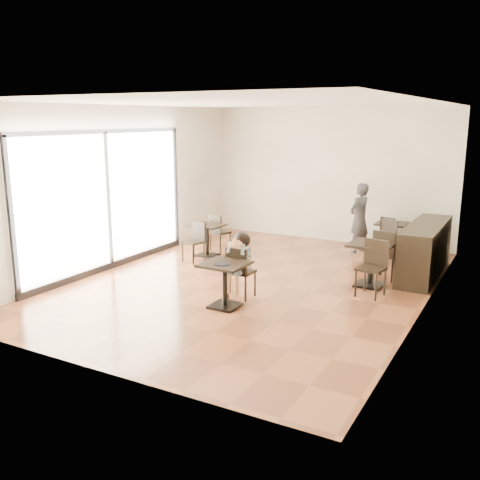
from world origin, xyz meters
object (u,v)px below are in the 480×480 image
Objects in this scene: cafe_table_back at (391,238)px; chair_left_a at (220,233)px; cafe_table_left at (207,240)px; child_chair at (241,272)px; chair_back_b at (385,239)px; child at (241,265)px; chair_mid_b at (371,269)px; chair_mid_a at (387,255)px; chair_back_a at (391,234)px; child_table at (225,285)px; adult_patron at (359,218)px; chair_left_b at (193,242)px; cafe_table_mid at (370,265)px.

cafe_table_back is 0.81× the size of chair_left_a.
chair_left_a reaches higher than cafe_table_left.
child_chair is 4.03m from chair_back_b.
child reaches higher than chair_mid_b.
child_chair is 2.86m from cafe_table_left.
chair_mid_a is at bearing -53.95° from chair_back_b.
cafe_table_back is at bearing 110.78° from chair_back_b.
cafe_table_left is at bearing -133.09° from chair_back_b.
chair_back_a is (-0.42, 2.11, -0.07)m from chair_mid_a.
adult_patron reaches higher than child_table.
chair_mid_b is at bearing -82.47° from cafe_table_back.
cafe_table_back is (0.65, 0.30, -0.44)m from adult_patron.
child is at bearing 90.00° from child_table.
chair_left_a is 1.02× the size of chair_back_a.
chair_left_a is at bearing 90.00° from cafe_table_left.
adult_patron reaches higher than chair_left_a.
adult_patron is 1.86× the size of chair_left_a.
chair_mid_a is (0.42, -2.10, 0.14)m from cafe_table_back.
chair_left_b is (-1.98, 1.52, -0.02)m from child_chair.
chair_back_a is (-0.26, 2.66, 0.01)m from cafe_table_mid.
chair_back_a is (3.44, 2.25, 0.06)m from cafe_table_left.
child_table is at bearing -52.96° from cafe_table_left.
chair_back_b is at bearing 110.78° from chair_back_a.
chair_mid_a reaches higher than cafe_table_mid.
child_chair reaches higher than chair_back_b.
child is 1.17× the size of chair_mid_a.
chair_left_b is (-2.79, -2.49, -0.36)m from adult_patron.
cafe_table_back is 0.83× the size of chair_back_a.
chair_left_b is at bearing 103.11° from chair_left_a.
child_table is 3.34m from chair_mid_a.
child_chair is at bearing -90.48° from chair_back_b.
chair_back_b reaches higher than cafe_table_back.
chair_left_b is at bearing 59.95° from chair_back_a.
chair_mid_b is (0.42, -3.20, 0.14)m from cafe_table_back.
chair_mid_b is at bearing 30.39° from child.
chair_left_a is at bearing 103.11° from chair_left_b.
child is 4.56m from chair_back_a.
adult_patron is 0.81m from chair_back_a.
chair_mid_b is 1.16× the size of chair_back_b.
child_table is at bearing -106.74° from cafe_table_back.
chair_left_b is at bearing 133.70° from child_table.
chair_mid_a reaches higher than chair_left_a.
cafe_table_left is 0.85× the size of chair_back_b.
child_chair is at bearing 0.00° from child.
chair_mid_a is 3.88m from chair_left_a.
cafe_table_mid is 0.95× the size of chair_left_a.
chair_mid_a is 2.16m from chair_back_a.
chair_mid_a is (1.88, 2.20, -0.08)m from child.
child_chair is at bearing -140.85° from chair_mid_b.
cafe_table_mid is 3.82m from chair_left_a.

